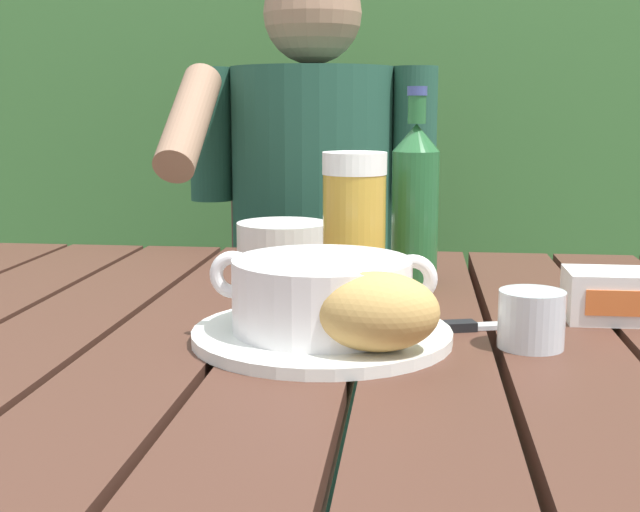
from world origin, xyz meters
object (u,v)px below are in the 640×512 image
object	(u,v)px
person_eating	(309,228)
water_glass_small	(531,319)
beer_bottle	(415,202)
serving_plate	(322,335)
bread_roll	(376,311)
chair_near_diner	(322,323)
table_knife	(472,326)
diner_bowl	(283,241)
butter_tub	(611,296)
beer_glass	(354,222)
soup_bowl	(322,293)

from	to	relation	value
person_eating	water_glass_small	size ratio (longest dim) A/B	18.98
person_eating	beer_bottle	bearing A→B (deg)	-67.48
serving_plate	bread_roll	world-z (taller)	bread_roll
chair_near_diner	beer_bottle	xyz separation A→B (m)	(0.20, -0.69, 0.36)
chair_near_diner	table_knife	world-z (taller)	chair_near_diner
person_eating	bread_roll	size ratio (longest dim) A/B	10.54
diner_bowl	beer_bottle	bearing A→B (deg)	-37.44
butter_tub	table_knife	xyz separation A→B (m)	(-0.16, -0.06, -0.02)
chair_near_diner	table_knife	xyz separation A→B (m)	(0.27, -0.92, 0.25)
serving_plate	beer_glass	size ratio (longest dim) A/B	1.49
beer_glass	water_glass_small	size ratio (longest dim) A/B	2.73
bread_roll	person_eating	bearing A→B (deg)	101.42
soup_bowl	beer_glass	world-z (taller)	beer_glass
person_eating	beer_glass	world-z (taller)	person_eating
beer_glass	water_glass_small	bearing A→B (deg)	-50.22
soup_bowl	butter_tub	bearing A→B (deg)	20.82
serving_plate	water_glass_small	distance (m)	0.21
soup_bowl	bread_roll	xyz separation A→B (m)	(0.06, -0.07, -0.00)
water_glass_small	chair_near_diner	bearing A→B (deg)	108.06
person_eating	butter_tub	xyz separation A→B (m)	(0.43, -0.67, 0.03)
diner_bowl	serving_plate	bearing A→B (deg)	-75.98
serving_plate	diner_bowl	size ratio (longest dim) A/B	1.87
butter_tub	beer_bottle	bearing A→B (deg)	142.37
soup_bowl	beer_glass	size ratio (longest dim) A/B	1.30
diner_bowl	bread_roll	bearing A→B (deg)	-71.69
chair_near_diner	beer_glass	world-z (taller)	chair_near_diner
bread_roll	beer_bottle	bearing A→B (deg)	84.67
beer_glass	table_knife	distance (m)	0.24
soup_bowl	bread_roll	world-z (taller)	soup_bowl
water_glass_small	serving_plate	bearing A→B (deg)	179.66
table_knife	beer_bottle	bearing A→B (deg)	105.64
serving_plate	water_glass_small	size ratio (longest dim) A/B	4.05
beer_bottle	butter_tub	xyz separation A→B (m)	(0.22, -0.17, -0.08)
beer_bottle	water_glass_small	world-z (taller)	beer_bottle
diner_bowl	water_glass_small	bearing A→B (deg)	-54.27
person_eating	beer_bottle	size ratio (longest dim) A/B	4.77
bread_roll	butter_tub	distance (m)	0.32
water_glass_small	beer_glass	bearing A→B (deg)	129.78
chair_near_diner	soup_bowl	distance (m)	1.03
soup_bowl	beer_bottle	world-z (taller)	beer_bottle
serving_plate	diner_bowl	bearing A→B (deg)	104.02
bread_roll	table_knife	bearing A→B (deg)	52.76
soup_bowl	serving_plate	bearing A→B (deg)	104.04
beer_bottle	table_knife	xyz separation A→B (m)	(0.06, -0.23, -0.11)
serving_plate	water_glass_small	xyz separation A→B (m)	(0.21, -0.00, 0.02)
beer_glass	butter_tub	size ratio (longest dim) A/B	1.80
butter_tub	diner_bowl	world-z (taller)	diner_bowl
beer_glass	diner_bowl	distance (m)	0.26
chair_near_diner	bread_roll	xyz separation A→B (m)	(0.17, -1.05, 0.29)
serving_plate	diner_bowl	world-z (taller)	diner_bowl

